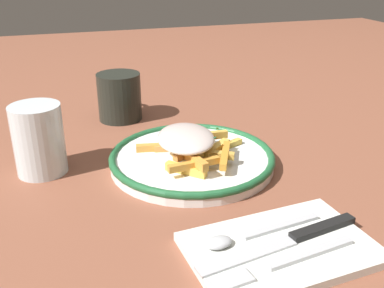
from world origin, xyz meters
name	(u,v)px	position (x,y,z in m)	size (l,w,h in m)	color
ground_plane	(192,165)	(0.00, 0.00, 0.00)	(2.60, 2.60, 0.00)	brown
plate	(192,158)	(0.00, 0.00, 0.01)	(0.26, 0.26, 0.02)	white
fries_heap	(190,143)	(-0.01, 0.01, 0.04)	(0.15, 0.17, 0.04)	#D2823D
napkin	(281,249)	(-0.24, -0.03, 0.01)	(0.13, 0.21, 0.01)	silver
fork	(284,262)	(-0.27, -0.02, 0.01)	(0.04, 0.18, 0.01)	silver
knife	(295,238)	(-0.24, -0.05, 0.01)	(0.05, 0.21, 0.01)	black
spoon	(244,236)	(-0.22, 0.01, 0.01)	(0.04, 0.15, 0.01)	silver
water_glass	(39,140)	(0.05, 0.22, 0.05)	(0.07, 0.07, 0.11)	silver
coffee_mug	(119,96)	(0.24, 0.07, 0.05)	(0.11, 0.08, 0.09)	black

